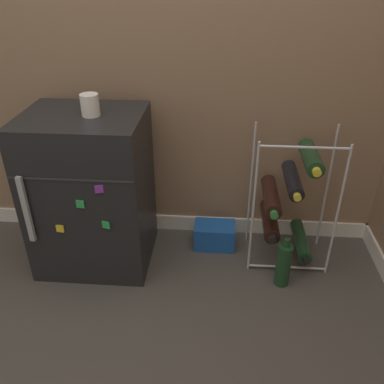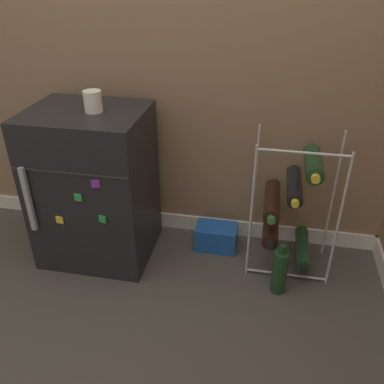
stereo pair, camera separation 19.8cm
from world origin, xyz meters
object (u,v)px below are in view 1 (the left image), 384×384
at_px(wine_rack, 288,200).
at_px(loose_bottle_floor, 283,264).
at_px(soda_box, 214,235).
at_px(fridge_top_cup, 90,105).
at_px(mini_fridge, 91,192).

distance_m(wine_rack, loose_bottle_floor, 0.32).
distance_m(soda_box, fridge_top_cup, 0.96).
height_order(wine_rack, fridge_top_cup, fridge_top_cup).
relative_size(wine_rack, fridge_top_cup, 7.40).
xyz_separation_m(soda_box, fridge_top_cup, (-0.55, -0.14, 0.77)).
distance_m(fridge_top_cup, loose_bottle_floor, 1.15).
height_order(soda_box, fridge_top_cup, fridge_top_cup).
height_order(fridge_top_cup, loose_bottle_floor, fridge_top_cup).
relative_size(mini_fridge, loose_bottle_floor, 2.96).
bearing_deg(soda_box, wine_rack, -10.46).
height_order(mini_fridge, soda_box, mini_fridge).
bearing_deg(mini_fridge, wine_rack, 4.27).
xyz_separation_m(wine_rack, soda_box, (-0.36, 0.07, -0.28)).
distance_m(mini_fridge, soda_box, 0.70).
bearing_deg(soda_box, mini_fridge, -167.21).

